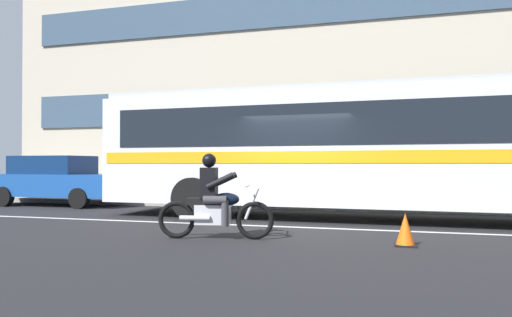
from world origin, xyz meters
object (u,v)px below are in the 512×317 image
object	(u,v)px
transit_bus	(370,143)
motorcycle_with_rider	(215,203)
traffic_cone	(405,231)
parked_sedan_curbside	(57,180)

from	to	relation	value
transit_bus	motorcycle_with_rider	distance (m)	4.74
transit_bus	motorcycle_with_rider	xyz separation A→B (m)	(-2.61, -3.76, -1.23)
transit_bus	motorcycle_with_rider	world-z (taller)	transit_bus
motorcycle_with_rider	traffic_cone	distance (m)	3.36
motorcycle_with_rider	parked_sedan_curbside	bearing A→B (deg)	145.76
traffic_cone	motorcycle_with_rider	bearing A→B (deg)	-177.15
transit_bus	parked_sedan_curbside	distance (m)	10.32
transit_bus	motorcycle_with_rider	size ratio (longest dim) A/B	6.41
motorcycle_with_rider	traffic_cone	bearing A→B (deg)	2.85
motorcycle_with_rider	parked_sedan_curbside	world-z (taller)	parked_sedan_curbside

